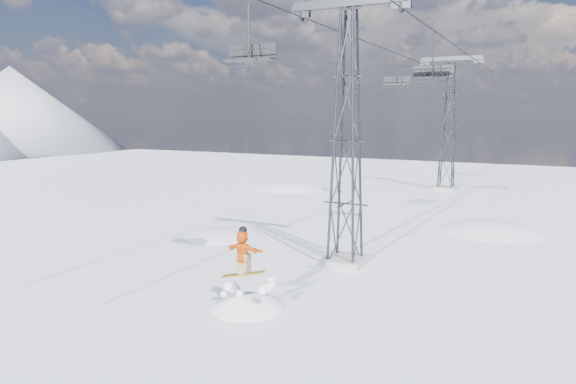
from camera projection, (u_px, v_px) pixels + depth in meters
name	position (u px, v px, depth m)	size (l,w,h in m)	color
ground	(232.00, 326.00, 16.33)	(120.00, 120.00, 0.00)	white
snow_terrain	(335.00, 331.00, 38.65)	(39.00, 37.00, 22.00)	white
lift_tower_near	(347.00, 142.00, 22.19)	(5.20, 1.80, 11.43)	#999999
lift_tower_far	(448.00, 127.00, 44.23)	(5.20, 1.80, 11.43)	#999999
haul_cables	(414.00, 45.00, 31.51)	(4.46, 51.00, 0.06)	black
snowboarder_jump	(249.00, 352.00, 18.11)	(4.40, 4.40, 6.90)	white
lift_chair_near	(250.00, 54.00, 18.80)	(2.02, 0.58, 2.51)	black
lift_chair_mid	(433.00, 73.00, 26.53)	(2.09, 0.60, 2.59)	black
lift_chair_far	(396.00, 81.00, 36.64)	(1.94, 0.56, 2.40)	black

